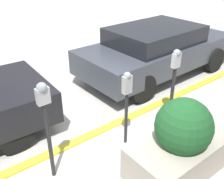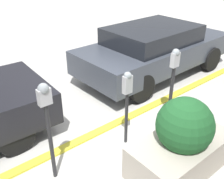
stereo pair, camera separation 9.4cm
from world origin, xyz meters
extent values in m
plane|color=beige|center=(0.00, 0.00, 0.00)|extent=(40.00, 40.00, 0.00)
cube|color=gold|center=(0.00, 0.08, 0.02)|extent=(19.00, 0.16, 0.04)
cylinder|color=#232326|center=(-1.29, -0.35, 0.62)|extent=(0.06, 0.06, 1.24)
cube|color=#B7B7BC|center=(-1.29, -0.35, 1.36)|extent=(0.17, 0.09, 0.23)
sphere|color=gray|center=(-1.29, -0.35, 1.47)|extent=(0.14, 0.14, 0.14)
cylinder|color=#232326|center=(0.05, -0.43, 0.49)|extent=(0.05, 0.05, 0.98)
cube|color=#B7B7BC|center=(0.05, -0.43, 1.13)|extent=(0.15, 0.09, 0.30)
sphere|color=gray|center=(0.05, -0.43, 1.28)|extent=(0.13, 0.13, 0.13)
cylinder|color=#232326|center=(1.23, -0.40, 0.55)|extent=(0.07, 0.07, 1.09)
cube|color=#B7B7BC|center=(1.23, -0.40, 1.23)|extent=(0.16, 0.09, 0.27)
sphere|color=gray|center=(1.23, -0.40, 1.37)|extent=(0.14, 0.14, 0.14)
cube|color=#B2A899|center=(0.25, -1.42, 0.27)|extent=(1.57, 0.84, 0.54)
sphere|color=#1E5628|center=(0.25, -1.42, 0.81)|extent=(0.82, 0.82, 0.82)
cylinder|color=black|center=(-1.51, 0.53, 0.31)|extent=(0.61, 0.21, 0.61)
cube|color=#383D47|center=(2.59, 1.23, 0.62)|extent=(4.38, 1.90, 0.57)
cube|color=black|center=(2.41, 1.23, 1.11)|extent=(2.29, 1.63, 0.41)
cylinder|color=black|center=(3.93, 0.41, 0.33)|extent=(0.66, 0.21, 0.66)
cylinder|color=black|center=(3.93, 2.05, 0.33)|extent=(0.66, 0.21, 0.66)
cylinder|color=black|center=(1.24, 0.41, 0.33)|extent=(0.66, 0.21, 0.66)
cylinder|color=black|center=(1.24, 2.05, 0.33)|extent=(0.66, 0.21, 0.66)
camera|label=1|loc=(-2.36, -3.14, 2.98)|focal=42.00mm
camera|label=2|loc=(-2.44, -3.09, 2.98)|focal=42.00mm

